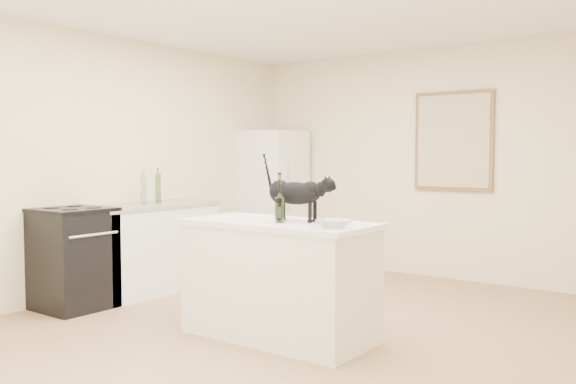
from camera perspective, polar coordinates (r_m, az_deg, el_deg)
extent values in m
plane|color=#A57A57|center=(5.14, -0.35, -12.42)|extent=(5.50, 5.50, 0.00)
plane|color=white|center=(5.08, -0.36, 17.06)|extent=(5.50, 5.50, 0.00)
plane|color=beige|center=(7.33, 12.72, 2.57)|extent=(4.50, 0.00, 4.50)
plane|color=beige|center=(6.55, -16.30, 2.41)|extent=(0.00, 5.50, 5.50)
cube|color=white|center=(4.82, -0.84, -8.22)|extent=(1.44, 0.67, 0.86)
cube|color=white|center=(4.75, -0.85, -2.90)|extent=(1.50, 0.70, 0.04)
cube|color=white|center=(6.57, -12.48, -5.14)|extent=(0.60, 1.40, 0.86)
cube|color=gray|center=(6.52, -12.54, -1.23)|extent=(0.62, 1.44, 0.04)
cube|color=black|center=(6.03, -19.00, -5.84)|extent=(0.60, 0.60, 0.90)
cube|color=white|center=(8.01, -1.37, -0.49)|extent=(0.68, 0.68, 1.70)
cube|color=brown|center=(7.18, 14.85, 4.52)|extent=(0.90, 0.03, 1.10)
cube|color=beige|center=(7.16, 14.79, 4.52)|extent=(0.82, 0.00, 1.02)
cylinder|color=#326026|center=(4.63, -0.77, -0.81)|extent=(0.07, 0.07, 0.32)
imported|color=silver|center=(4.29, 4.24, -2.92)|extent=(0.30, 0.30, 0.06)
cube|color=white|center=(7.77, 0.54, 1.69)|extent=(0.01, 0.13, 0.17)
cylinder|color=#194517|center=(6.57, -11.78, 0.33)|extent=(0.06, 0.06, 0.31)
cylinder|color=gray|center=(6.49, -13.04, 0.18)|extent=(0.06, 0.06, 0.28)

